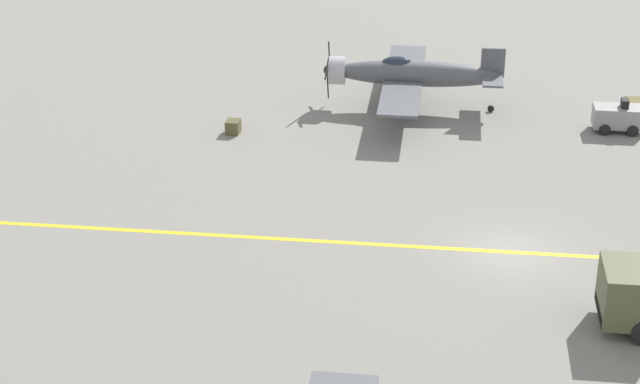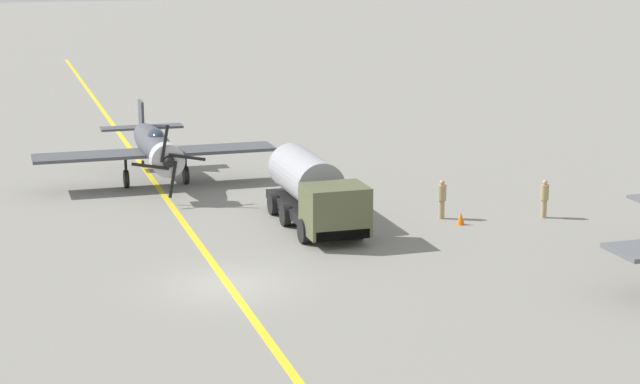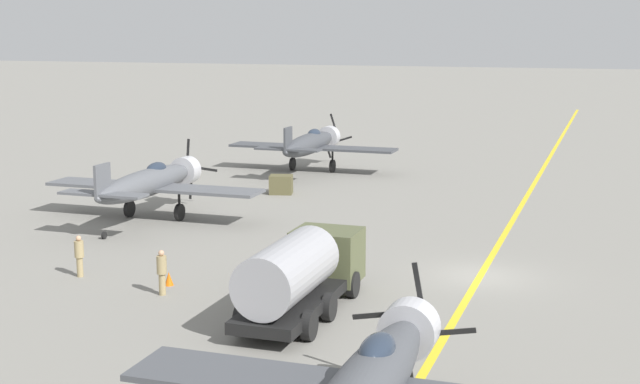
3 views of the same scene
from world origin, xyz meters
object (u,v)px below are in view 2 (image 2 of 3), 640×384
Objects in this scene: traffic_cone at (461,218)px; ground_crew_walking at (544,197)px; airplane_near_center at (154,145)px; ground_crew_inspecting at (442,198)px; fuel_tanker at (314,192)px.

ground_crew_walking is at bearing -179.44° from traffic_cone.
airplane_near_center reaches higher than ground_crew_inspecting.
ground_crew_walking reaches higher than traffic_cone.
fuel_tanker is at bearing -4.04° from ground_crew_inspecting.
ground_crew_inspecting is at bearing 137.55° from airplane_near_center.
airplane_near_center is 11.56m from fuel_tanker.
airplane_near_center is 1.50× the size of fuel_tanker.
airplane_near_center is at bearing -62.57° from fuel_tanker.
ground_crew_walking is at bearing 171.14° from fuel_tanker.
traffic_cone is at bearing 0.56° from ground_crew_walking.
fuel_tanker is at bearing -8.86° from ground_crew_walking.
airplane_near_center is 6.97× the size of ground_crew_walking.
ground_crew_walking is at bearing 144.05° from airplane_near_center.
airplane_near_center reaches higher than ground_crew_walking.
fuel_tanker is (-5.32, 10.25, -0.50)m from airplane_near_center.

